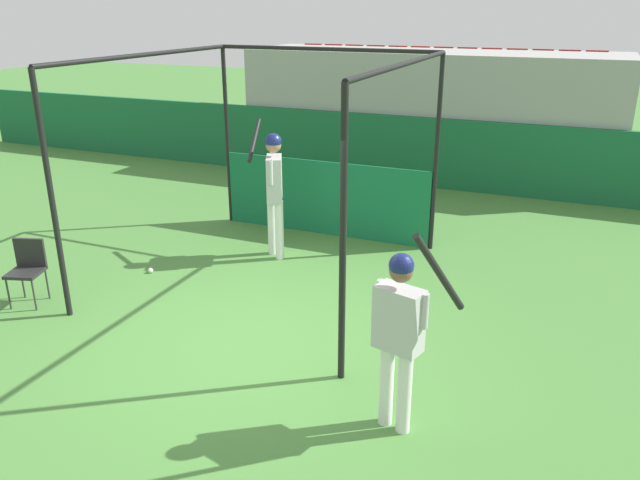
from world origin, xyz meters
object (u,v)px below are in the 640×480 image
object	(u,v)px
player_batter	(274,182)
player_waiting	(400,327)
folding_chair	(28,265)
baseball	(151,270)

from	to	relation	value
player_batter	player_waiting	distance (m)	4.43
player_batter	player_waiting	size ratio (longest dim) A/B	1.01
player_waiting	folding_chair	world-z (taller)	player_waiting
folding_chair	baseball	size ratio (longest dim) A/B	11.35
baseball	folding_chair	bearing A→B (deg)	-122.16
player_waiting	player_batter	bearing A→B (deg)	146.40
player_batter	player_waiting	bearing A→B (deg)	-163.93
player_waiting	baseball	xyz separation A→B (m)	(-4.27, 2.05, -1.00)
player_batter	folding_chair	xyz separation A→B (m)	(-2.23, -2.65, -0.66)
player_waiting	baseball	world-z (taller)	player_waiting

